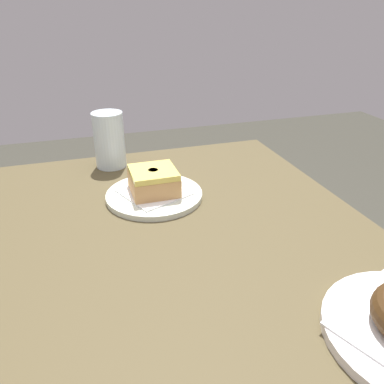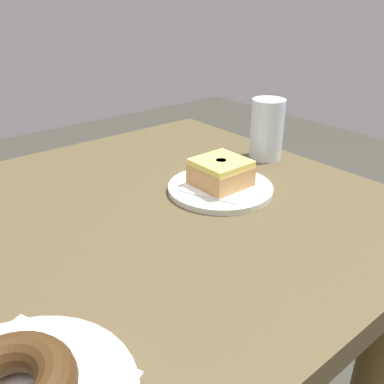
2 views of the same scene
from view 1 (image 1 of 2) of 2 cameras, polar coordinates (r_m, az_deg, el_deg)
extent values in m
cube|color=#4C4128|center=(0.66, -4.31, -10.59)|extent=(0.95, 0.80, 0.04)
cylinder|color=brown|center=(1.19, -23.84, -16.64)|extent=(0.07, 0.07, 0.72)
cylinder|color=brown|center=(1.25, 6.66, -11.83)|extent=(0.07, 0.07, 0.72)
cylinder|color=silver|center=(0.81, -5.63, -0.46)|extent=(0.20, 0.20, 0.01)
cube|color=white|center=(0.81, -5.65, 0.00)|extent=(0.16, 0.16, 0.00)
cube|color=tan|center=(0.80, -5.72, 1.30)|extent=(0.09, 0.09, 0.04)
cube|color=#EDD861|center=(0.79, -5.80, 2.93)|extent=(0.09, 0.09, 0.01)
cylinder|color=tan|center=(0.79, -5.81, 3.19)|extent=(0.02, 0.02, 0.00)
cylinder|color=silver|center=(0.96, -12.22, 7.57)|extent=(0.07, 0.07, 0.14)
camera|label=2|loc=(0.69, 57.43, 12.85)|focal=38.86mm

